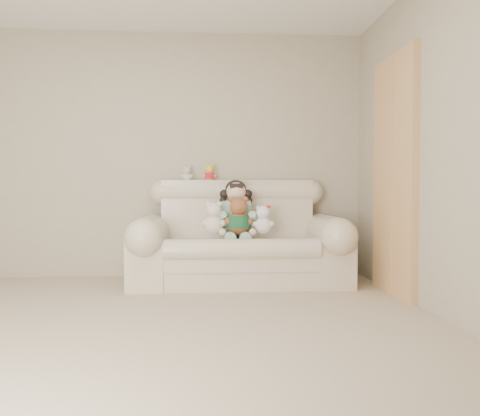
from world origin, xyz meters
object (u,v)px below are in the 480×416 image
Objects in this scene: brown_teddy at (238,212)px; cream_teddy at (214,215)px; sofa at (239,232)px; seated_child at (236,210)px; white_cat at (263,217)px.

brown_teddy reaches higher than cream_teddy.
sofa is at bearing 16.08° from cream_teddy.
seated_child is 1.44× the size of brown_teddy.
sofa reaches higher than cream_teddy.
brown_teddy is (0.01, -0.21, -0.01)m from seated_child.
brown_teddy is at bearing -171.91° from white_cat.
brown_teddy is at bearing -85.48° from seated_child.
seated_child is 0.21m from brown_teddy.
brown_teddy is at bearing -97.53° from sofa.
sofa is 4.91× the size of brown_teddy.
cream_teddy is (-0.24, 0.01, -0.03)m from brown_teddy.
white_cat is 0.90× the size of cream_teddy.
cream_teddy is (-0.25, -0.11, 0.17)m from sofa.
seated_child is at bearing 32.55° from cream_teddy.
cream_teddy is at bearing -137.59° from seated_child.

